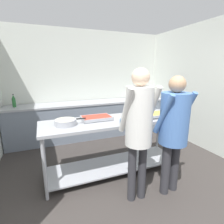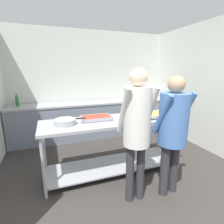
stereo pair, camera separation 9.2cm
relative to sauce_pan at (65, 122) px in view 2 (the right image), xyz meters
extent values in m
cube|color=silver|center=(0.89, 2.10, 0.37)|extent=(4.15, 0.06, 2.65)
cube|color=silver|center=(2.93, 0.36, 0.37)|extent=(0.06, 3.60, 2.65)
cube|color=slate|center=(0.89, 1.73, -0.53)|extent=(3.99, 0.62, 0.85)
cube|color=#9EA0A8|center=(0.89, 1.73, -0.08)|extent=(3.99, 0.65, 0.04)
cube|color=black|center=(0.09, 1.73, -0.07)|extent=(0.46, 0.41, 0.02)
cube|color=#9EA0A8|center=(0.76, 0.01, -0.07)|extent=(2.27, 0.70, 0.04)
cube|color=#9EA0A8|center=(0.76, 0.01, -0.84)|extent=(2.19, 0.62, 0.02)
cylinder|color=#9EA0A8|center=(-0.33, -0.29, -0.52)|extent=(0.04, 0.04, 0.87)
cylinder|color=#9EA0A8|center=(1.84, -0.29, -0.52)|extent=(0.04, 0.04, 0.87)
cylinder|color=#9EA0A8|center=(-0.33, 0.31, -0.52)|extent=(0.04, 0.04, 0.87)
cylinder|color=#9EA0A8|center=(1.84, 0.31, -0.52)|extent=(0.04, 0.04, 0.87)
cylinder|color=#9EA0A8|center=(0.00, 0.00, 0.00)|extent=(0.31, 0.31, 0.08)
cylinder|color=beige|center=(0.00, 0.00, 0.03)|extent=(0.27, 0.27, 0.01)
cylinder|color=black|center=(0.22, 0.00, 0.03)|extent=(0.14, 0.02, 0.02)
cube|color=#9EA0A8|center=(0.49, 0.11, -0.04)|extent=(0.46, 0.31, 0.01)
cube|color=#B23D2D|center=(0.49, 0.11, -0.01)|extent=(0.44, 0.29, 0.04)
cube|color=#9EA0A8|center=(0.49, -0.04, -0.02)|extent=(0.46, 0.01, 0.05)
cube|color=#9EA0A8|center=(0.49, 0.26, -0.02)|extent=(0.46, 0.01, 0.05)
cube|color=#9EA0A8|center=(0.26, 0.11, -0.02)|extent=(0.01, 0.31, 0.05)
cube|color=#9EA0A8|center=(0.71, 0.11, -0.02)|extent=(0.01, 0.31, 0.05)
cylinder|color=#3D668C|center=(0.85, -0.22, -0.02)|extent=(0.19, 0.19, 0.05)
sphere|color=#2D702D|center=(0.87, -0.22, 0.02)|extent=(0.06, 0.06, 0.06)
sphere|color=#2D702D|center=(0.83, -0.19, 0.02)|extent=(0.04, 0.04, 0.04)
sphere|color=#2D702D|center=(0.83, -0.24, 0.02)|extent=(0.05, 0.05, 0.05)
cylinder|color=white|center=(1.11, -0.04, -0.04)|extent=(0.26, 0.26, 0.01)
cylinder|color=white|center=(1.11, -0.04, -0.03)|extent=(0.25, 0.25, 0.01)
cylinder|color=white|center=(1.11, -0.04, -0.02)|extent=(0.25, 0.25, 0.01)
cylinder|color=white|center=(1.11, -0.04, 0.00)|extent=(0.25, 0.25, 0.01)
cylinder|color=white|center=(1.11, -0.04, 0.01)|extent=(0.25, 0.25, 0.01)
cube|color=#9EA0A8|center=(1.50, -0.06, -0.04)|extent=(0.47, 0.31, 0.01)
cube|color=gold|center=(1.50, -0.06, -0.01)|extent=(0.44, 0.29, 0.04)
cube|color=#9EA0A8|center=(1.50, -0.21, -0.02)|extent=(0.47, 0.01, 0.05)
cube|color=#9EA0A8|center=(1.50, 0.08, -0.02)|extent=(0.47, 0.01, 0.05)
cube|color=#9EA0A8|center=(1.27, -0.06, -0.02)|extent=(0.01, 0.31, 0.05)
cube|color=#9EA0A8|center=(1.73, -0.06, -0.02)|extent=(0.01, 0.31, 0.05)
cylinder|color=#2D2D33|center=(0.71, -0.69, -0.57)|extent=(0.10, 0.10, 0.78)
cylinder|color=#2D2D33|center=(0.85, -0.70, -0.57)|extent=(0.10, 0.10, 0.78)
cylinder|color=silver|center=(0.61, -0.69, 0.26)|extent=(0.09, 0.32, 0.58)
cylinder|color=silver|center=(0.95, -0.71, 0.26)|extent=(0.09, 0.32, 0.58)
cylinder|color=silver|center=(0.78, -0.70, 0.18)|extent=(0.33, 0.33, 0.72)
sphere|color=beige|center=(0.78, -0.70, 0.64)|extent=(0.21, 0.21, 0.21)
cylinder|color=#2D2D33|center=(1.20, -0.75, -0.59)|extent=(0.12, 0.12, 0.73)
cylinder|color=#2D2D33|center=(1.36, -0.73, -0.59)|extent=(0.12, 0.12, 0.73)
cylinder|color=#4770B2|center=(1.09, -0.76, 0.19)|extent=(0.10, 0.31, 0.55)
cylinder|color=#4770B2|center=(1.47, -0.72, 0.19)|extent=(0.10, 0.31, 0.55)
cylinder|color=#4770B2|center=(1.28, -0.74, 0.11)|extent=(0.37, 0.37, 0.67)
sphere|color=tan|center=(1.28, -0.74, 0.55)|extent=(0.21, 0.21, 0.21)
cylinder|color=#23602D|center=(-0.85, 1.75, 0.03)|extent=(0.07, 0.07, 0.19)
cone|color=#23602D|center=(-0.85, 1.75, 0.17)|extent=(0.06, 0.06, 0.07)
cylinder|color=black|center=(-0.85, 1.75, 0.21)|extent=(0.03, 0.03, 0.02)
camera|label=1|loc=(-0.27, -2.45, 0.73)|focal=28.00mm
camera|label=2|loc=(-0.19, -2.48, 0.73)|focal=28.00mm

